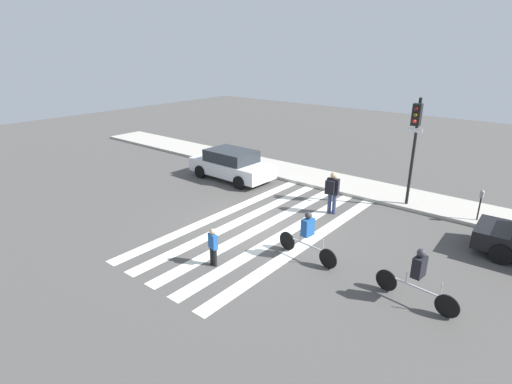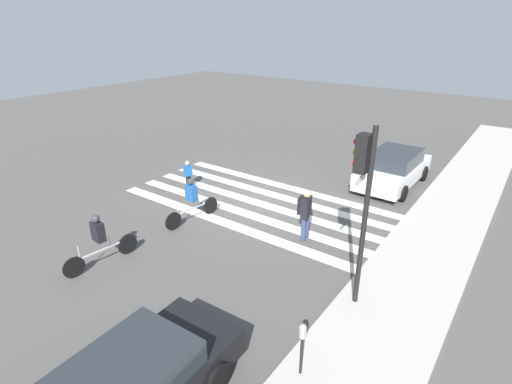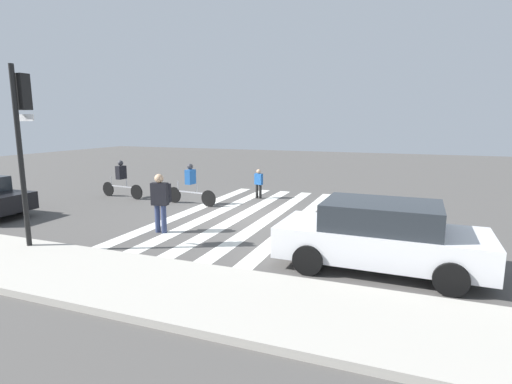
{
  "view_description": "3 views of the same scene",
  "coord_description": "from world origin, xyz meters",
  "px_view_note": "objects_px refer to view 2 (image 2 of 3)",
  "views": [
    {
      "loc": [
        8.32,
        -10.5,
        6.28
      ],
      "look_at": [
        0.0,
        -0.28,
        1.48
      ],
      "focal_mm": 28.0,
      "sensor_mm": 36.0,
      "label": 1
    },
    {
      "loc": [
        11.2,
        8.08,
        6.44
      ],
      "look_at": [
        1.06,
        0.74,
        1.0
      ],
      "focal_mm": 28.0,
      "sensor_mm": 36.0,
      "label": 2
    },
    {
      "loc": [
        -5.23,
        12.25,
        3.16
      ],
      "look_at": [
        -0.63,
        0.37,
        0.9
      ],
      "focal_mm": 28.0,
      "sensor_mm": 36.0,
      "label": 3
    }
  ],
  "objects_px": {
    "traffic_light": "(363,186)",
    "pedestrian_child_with_backpack": "(305,210)",
    "pedestrian_adult_blue_shirt": "(188,173)",
    "parking_meter": "(302,339)",
    "cyclist_near_curb": "(99,238)",
    "car_parked_far_curb": "(394,168)",
    "cyclist_mid_street": "(192,199)"
  },
  "relations": [
    {
      "from": "parking_meter",
      "to": "pedestrian_child_with_backpack",
      "type": "xyz_separation_m",
      "value": [
        -4.75,
        -2.62,
        0.0
      ]
    },
    {
      "from": "cyclist_mid_street",
      "to": "traffic_light",
      "type": "bearing_deg",
      "value": 88.25
    },
    {
      "from": "pedestrian_child_with_backpack",
      "to": "car_parked_far_curb",
      "type": "xyz_separation_m",
      "value": [
        -6.08,
        0.78,
        -0.24
      ]
    },
    {
      "from": "car_parked_far_curb",
      "to": "parking_meter",
      "type": "bearing_deg",
      "value": 10.87
    },
    {
      "from": "pedestrian_adult_blue_shirt",
      "to": "cyclist_mid_street",
      "type": "height_order",
      "value": "cyclist_mid_street"
    },
    {
      "from": "traffic_light",
      "to": "pedestrian_child_with_backpack",
      "type": "height_order",
      "value": "traffic_light"
    },
    {
      "from": "traffic_light",
      "to": "pedestrian_child_with_backpack",
      "type": "distance_m",
      "value": 3.89
    },
    {
      "from": "car_parked_far_curb",
      "to": "pedestrian_child_with_backpack",
      "type": "bearing_deg",
      "value": -6.1
    },
    {
      "from": "pedestrian_adult_blue_shirt",
      "to": "traffic_light",
      "type": "bearing_deg",
      "value": 85.74
    },
    {
      "from": "traffic_light",
      "to": "pedestrian_adult_blue_shirt",
      "type": "relative_size",
      "value": 3.66
    },
    {
      "from": "traffic_light",
      "to": "car_parked_far_curb",
      "type": "relative_size",
      "value": 1.02
    },
    {
      "from": "pedestrian_child_with_backpack",
      "to": "pedestrian_adult_blue_shirt",
      "type": "xyz_separation_m",
      "value": [
        -0.77,
        -5.84,
        -0.31
      ]
    },
    {
      "from": "pedestrian_adult_blue_shirt",
      "to": "cyclist_near_curb",
      "type": "bearing_deg",
      "value": 34.46
    },
    {
      "from": "cyclist_near_curb",
      "to": "traffic_light",
      "type": "bearing_deg",
      "value": 118.14
    },
    {
      "from": "pedestrian_child_with_backpack",
      "to": "car_parked_far_curb",
      "type": "height_order",
      "value": "pedestrian_child_with_backpack"
    },
    {
      "from": "pedestrian_child_with_backpack",
      "to": "cyclist_mid_street",
      "type": "distance_m",
      "value": 3.89
    },
    {
      "from": "pedestrian_adult_blue_shirt",
      "to": "car_parked_far_curb",
      "type": "relative_size",
      "value": 0.28
    },
    {
      "from": "cyclist_mid_street",
      "to": "car_parked_far_curb",
      "type": "distance_m",
      "value": 8.54
    },
    {
      "from": "pedestrian_adult_blue_shirt",
      "to": "cyclist_near_curb",
      "type": "distance_m",
      "value": 5.74
    },
    {
      "from": "pedestrian_adult_blue_shirt",
      "to": "cyclist_near_curb",
      "type": "relative_size",
      "value": 0.55
    },
    {
      "from": "cyclist_near_curb",
      "to": "car_parked_far_curb",
      "type": "distance_m",
      "value": 11.68
    },
    {
      "from": "traffic_light",
      "to": "pedestrian_child_with_backpack",
      "type": "relative_size",
      "value": 2.62
    },
    {
      "from": "cyclist_near_curb",
      "to": "pedestrian_child_with_backpack",
      "type": "bearing_deg",
      "value": 146.36
    },
    {
      "from": "traffic_light",
      "to": "pedestrian_adult_blue_shirt",
      "type": "distance_m",
      "value": 9.13
    },
    {
      "from": "pedestrian_adult_blue_shirt",
      "to": "cyclist_mid_street",
      "type": "relative_size",
      "value": 0.54
    },
    {
      "from": "traffic_light",
      "to": "cyclist_near_curb",
      "type": "distance_m",
      "value": 7.23
    },
    {
      "from": "parking_meter",
      "to": "pedestrian_adult_blue_shirt",
      "type": "xyz_separation_m",
      "value": [
        -5.52,
        -8.46,
        -0.3
      ]
    },
    {
      "from": "pedestrian_adult_blue_shirt",
      "to": "pedestrian_child_with_backpack",
      "type": "bearing_deg",
      "value": 97.2
    },
    {
      "from": "traffic_light",
      "to": "cyclist_near_curb",
      "type": "bearing_deg",
      "value": -68.34
    },
    {
      "from": "parking_meter",
      "to": "car_parked_far_curb",
      "type": "height_order",
      "value": "car_parked_far_curb"
    },
    {
      "from": "car_parked_far_curb",
      "to": "traffic_light",
      "type": "bearing_deg",
      "value": 13.0
    },
    {
      "from": "parking_meter",
      "to": "pedestrian_adult_blue_shirt",
      "type": "distance_m",
      "value": 10.11
    }
  ]
}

